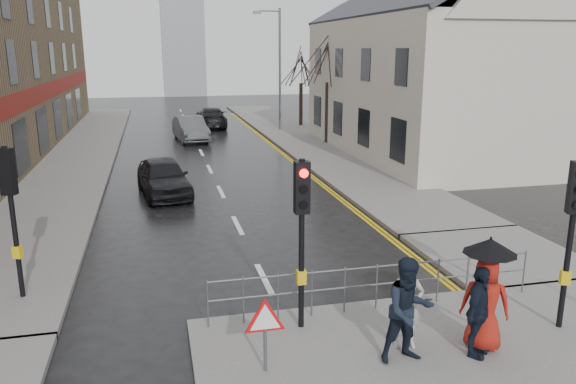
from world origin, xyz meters
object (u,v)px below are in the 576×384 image
pedestrian_b (409,310)px  pedestrian_with_umbrella (486,290)px  pedestrian_a (407,305)px  pedestrian_d (478,312)px  car_mid (191,129)px  car_parked (163,177)px

pedestrian_b → pedestrian_with_umbrella: size_ratio=0.90×
pedestrian_with_umbrella → pedestrian_a: bearing=164.3°
pedestrian_d → car_mid: pedestrian_d is taller
pedestrian_with_umbrella → pedestrian_d: pedestrian_with_umbrella is taller
pedestrian_b → pedestrian_d: pedestrian_b is taller
pedestrian_a → pedestrian_with_umbrella: 1.44m
pedestrian_with_umbrella → pedestrian_b: bearing=-177.1°
pedestrian_b → pedestrian_d: size_ratio=1.13×
pedestrian_b → car_parked: bearing=103.9°
pedestrian_d → car_mid: 27.03m
pedestrian_d → car_parked: size_ratio=0.40×
pedestrian_b → car_mid: size_ratio=0.42×
pedestrian_with_umbrella → pedestrian_d: bearing=-142.1°
pedestrian_a → car_mid: pedestrian_a is taller
pedestrian_with_umbrella → car_parked: size_ratio=0.50×
pedestrian_a → pedestrian_b: pedestrian_b is taller
pedestrian_d → car_mid: size_ratio=0.37×
car_parked → pedestrian_with_umbrella: bearing=-75.6°
car_parked → car_mid: bearing=73.9°
pedestrian_a → car_parked: bearing=119.3°
pedestrian_d → car_parked: (-5.17, 13.57, -0.26)m
pedestrian_b → car_parked: pedestrian_b is taller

